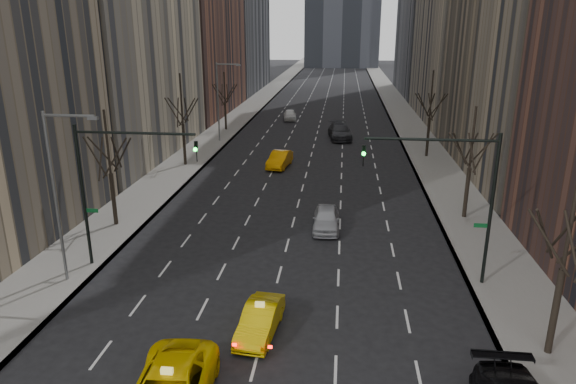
% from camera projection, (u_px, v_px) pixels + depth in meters
% --- Properties ---
extents(sidewalk_left, '(4.50, 320.00, 0.15)m').
position_uv_depth(sidewalk_left, '(249.00, 109.00, 84.34)').
color(sidewalk_left, slate).
rests_on(sidewalk_left, ground).
extents(sidewalk_right, '(4.50, 320.00, 0.15)m').
position_uv_depth(sidewalk_right, '(400.00, 111.00, 81.84)').
color(sidewalk_right, slate).
rests_on(sidewalk_right, ground).
extents(tree_lw_b, '(3.36, 3.50, 7.82)m').
position_uv_depth(tree_lw_b, '(111.00, 174.00, 34.01)').
color(tree_lw_b, black).
rests_on(tree_lw_b, ground).
extents(tree_lw_c, '(3.36, 3.50, 8.74)m').
position_uv_depth(tree_lw_c, '(183.00, 125.00, 49.04)').
color(tree_lw_c, black).
rests_on(tree_lw_c, ground).
extents(tree_lw_d, '(3.36, 3.50, 7.36)m').
position_uv_depth(tree_lw_d, '(225.00, 103.00, 66.21)').
color(tree_lw_d, black).
rests_on(tree_lw_d, ground).
extents(tree_rw_a, '(3.36, 3.50, 8.28)m').
position_uv_depth(tree_rw_a, '(562.00, 271.00, 20.17)').
color(tree_rw_a, black).
rests_on(tree_rw_a, ground).
extents(tree_rw_b, '(3.36, 3.50, 7.82)m').
position_uv_depth(tree_rw_b, '(469.00, 168.00, 35.35)').
color(tree_rw_b, black).
rests_on(tree_rw_b, ground).
extents(tree_rw_c, '(3.36, 3.50, 8.74)m').
position_uv_depth(tree_rw_c, '(429.00, 119.00, 52.27)').
color(tree_rw_c, black).
rests_on(tree_rw_c, ground).
extents(traffic_mast_left, '(6.69, 0.39, 8.00)m').
position_uv_depth(traffic_mast_left, '(110.00, 174.00, 27.49)').
color(traffic_mast_left, black).
rests_on(traffic_mast_left, ground).
extents(traffic_mast_right, '(6.69, 0.39, 8.00)m').
position_uv_depth(traffic_mast_right, '(459.00, 185.00, 25.64)').
color(traffic_mast_right, black).
rests_on(traffic_mast_right, ground).
extents(streetlight_near, '(2.83, 0.22, 9.00)m').
position_uv_depth(streetlight_near, '(60.00, 181.00, 25.74)').
color(streetlight_near, slate).
rests_on(streetlight_near, ground).
extents(streetlight_far, '(2.83, 0.22, 9.00)m').
position_uv_depth(streetlight_far, '(221.00, 94.00, 58.84)').
color(streetlight_far, slate).
rests_on(streetlight_far, ground).
extents(taxi_sedan, '(1.82, 4.19, 1.34)m').
position_uv_depth(taxi_sedan, '(260.00, 320.00, 22.66)').
color(taxi_sedan, '#DBB804').
rests_on(taxi_sedan, ground).
extents(silver_sedan_ahead, '(1.82, 4.38, 1.48)m').
position_uv_depth(silver_sedan_ahead, '(326.00, 219.00, 34.37)').
color(silver_sedan_ahead, '#A9ABB1').
rests_on(silver_sedan_ahead, ground).
extents(far_taxi, '(2.23, 4.83, 1.53)m').
position_uv_depth(far_taxi, '(280.00, 159.00, 49.56)').
color(far_taxi, '#FB9C05').
rests_on(far_taxi, ground).
extents(far_suv_grey, '(3.24, 6.42, 1.79)m').
position_uv_depth(far_suv_grey, '(340.00, 132.00, 62.01)').
color(far_suv_grey, '#2A2B2F').
rests_on(far_suv_grey, ground).
extents(far_car_white, '(2.28, 4.59, 1.51)m').
position_uv_depth(far_car_white, '(290.00, 115.00, 74.45)').
color(far_car_white, white).
rests_on(far_car_white, ground).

